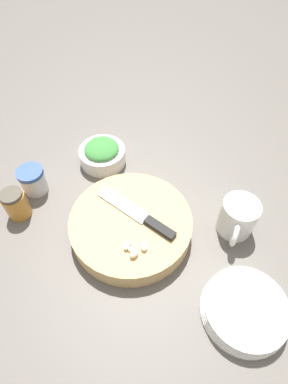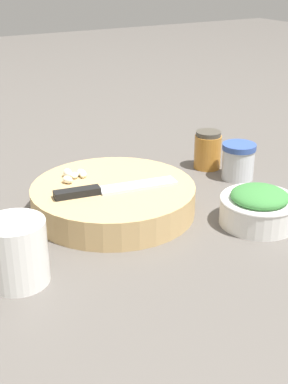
{
  "view_description": "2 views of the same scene",
  "coord_description": "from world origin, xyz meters",
  "px_view_note": "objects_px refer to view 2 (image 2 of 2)",
  "views": [
    {
      "loc": [
        0.21,
        -0.43,
        0.67
      ],
      "look_at": [
        -0.02,
        -0.01,
        0.06
      ],
      "focal_mm": 28.0,
      "sensor_mm": 36.0,
      "label": 1
    },
    {
      "loc": [
        0.4,
        0.7,
        0.44
      ],
      "look_at": [
        -0.02,
        -0.01,
        0.07
      ],
      "focal_mm": 50.0,
      "sensor_mm": 36.0,
      "label": 2
    }
  ],
  "objects_px": {
    "cutting_board": "(113,199)",
    "honey_jar": "(208,150)",
    "chef_knife": "(109,189)",
    "coffee_mug": "(16,251)",
    "herb_bowl": "(259,207)",
    "spice_jar": "(238,161)",
    "garlic_cloves": "(73,175)"
  },
  "relations": [
    {
      "from": "cutting_board",
      "to": "honey_jar",
      "type": "distance_m",
      "value": 0.3
    },
    {
      "from": "cutting_board",
      "to": "chef_knife",
      "type": "distance_m",
      "value": 0.04
    },
    {
      "from": "cutting_board",
      "to": "coffee_mug",
      "type": "bearing_deg",
      "value": 30.2
    },
    {
      "from": "cutting_board",
      "to": "coffee_mug",
      "type": "relative_size",
      "value": 2.37
    },
    {
      "from": "cutting_board",
      "to": "herb_bowl",
      "type": "xyz_separation_m",
      "value": [
        -0.2,
        0.17,
        0.01
      ]
    },
    {
      "from": "spice_jar",
      "to": "honey_jar",
      "type": "xyz_separation_m",
      "value": [
        0.02,
        -0.08,
        0.0
      ]
    },
    {
      "from": "cutting_board",
      "to": "chef_knife",
      "type": "bearing_deg",
      "value": 46.0
    },
    {
      "from": "coffee_mug",
      "to": "honey_jar",
      "type": "bearing_deg",
      "value": -156.09
    },
    {
      "from": "cutting_board",
      "to": "spice_jar",
      "type": "bearing_deg",
      "value": -177.78
    },
    {
      "from": "cutting_board",
      "to": "garlic_cloves",
      "type": "bearing_deg",
      "value": -54.53
    },
    {
      "from": "herb_bowl",
      "to": "spice_jar",
      "type": "bearing_deg",
      "value": -119.78
    },
    {
      "from": "garlic_cloves",
      "to": "herb_bowl",
      "type": "relative_size",
      "value": 0.42
    },
    {
      "from": "herb_bowl",
      "to": "spice_jar",
      "type": "relative_size",
      "value": 1.81
    },
    {
      "from": "cutting_board",
      "to": "herb_bowl",
      "type": "relative_size",
      "value": 2.17
    },
    {
      "from": "coffee_mug",
      "to": "honey_jar",
      "type": "height_order",
      "value": "coffee_mug"
    },
    {
      "from": "herb_bowl",
      "to": "garlic_cloves",
      "type": "bearing_deg",
      "value": -44.04
    },
    {
      "from": "coffee_mug",
      "to": "honey_jar",
      "type": "distance_m",
      "value": 0.56
    },
    {
      "from": "coffee_mug",
      "to": "garlic_cloves",
      "type": "bearing_deg",
      "value": -131.59
    },
    {
      "from": "cutting_board",
      "to": "honey_jar",
      "type": "bearing_deg",
      "value": -161.55
    },
    {
      "from": "garlic_cloves",
      "to": "coffee_mug",
      "type": "relative_size",
      "value": 0.46
    },
    {
      "from": "herb_bowl",
      "to": "honey_jar",
      "type": "relative_size",
      "value": 1.65
    },
    {
      "from": "cutting_board",
      "to": "chef_knife",
      "type": "xyz_separation_m",
      "value": [
        0.02,
        0.02,
        0.03
      ]
    },
    {
      "from": "cutting_board",
      "to": "coffee_mug",
      "type": "height_order",
      "value": "coffee_mug"
    },
    {
      "from": "chef_knife",
      "to": "coffee_mug",
      "type": "distance_m",
      "value": 0.24
    },
    {
      "from": "honey_jar",
      "to": "herb_bowl",
      "type": "bearing_deg",
      "value": 71.99
    },
    {
      "from": "chef_knife",
      "to": "garlic_cloves",
      "type": "relative_size",
      "value": 3.93
    },
    {
      "from": "chef_knife",
      "to": "herb_bowl",
      "type": "height_order",
      "value": "herb_bowl"
    },
    {
      "from": "garlic_cloves",
      "to": "herb_bowl",
      "type": "height_order",
      "value": "garlic_cloves"
    },
    {
      "from": "cutting_board",
      "to": "spice_jar",
      "type": "xyz_separation_m",
      "value": [
        -0.31,
        -0.01,
        0.01
      ]
    },
    {
      "from": "cutting_board",
      "to": "garlic_cloves",
      "type": "xyz_separation_m",
      "value": [
        0.05,
        -0.07,
        0.03
      ]
    },
    {
      "from": "garlic_cloves",
      "to": "coffee_mug",
      "type": "bearing_deg",
      "value": 48.41
    },
    {
      "from": "cutting_board",
      "to": "herb_bowl",
      "type": "bearing_deg",
      "value": 139.3
    }
  ]
}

